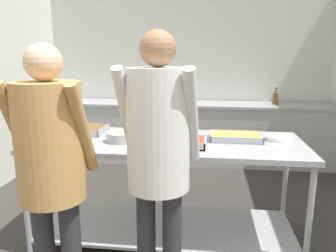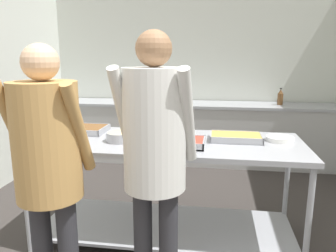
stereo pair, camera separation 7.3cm
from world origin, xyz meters
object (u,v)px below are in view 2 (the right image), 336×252
object	(u,v)px
serving_tray_roast	(81,129)
serving_tray_greens	(175,142)
guest_serving_right	(155,144)
water_bottle	(280,97)
guest_serving_left	(48,155)
plate_stack	(280,139)
serving_tray_vegetables	(236,138)
sauce_pan	(121,136)

from	to	relation	value
serving_tray_roast	serving_tray_greens	xyz separation A→B (m)	(0.90, -0.31, -0.00)
guest_serving_right	water_bottle	bearing A→B (deg)	67.16
guest_serving_left	water_bottle	xyz separation A→B (m)	(1.85, 3.09, -0.01)
plate_stack	serving_tray_roast	bearing A→B (deg)	178.31
serving_tray_greens	serving_tray_vegetables	size ratio (longest dim) A/B	1.11
serving_tray_vegetables	guest_serving_right	size ratio (longest dim) A/B	0.24
serving_tray_greens	water_bottle	bearing A→B (deg)	63.01
serving_tray_greens	plate_stack	size ratio (longest dim) A/B	2.07
serving_tray_roast	serving_tray_greens	bearing A→B (deg)	-19.11
plate_stack	guest_serving_left	xyz separation A→B (m)	(-1.49, -1.00, 0.10)
serving_tray_vegetables	water_bottle	bearing A→B (deg)	71.37
serving_tray_greens	guest_serving_right	size ratio (longest dim) A/B	0.27
serving_tray_vegetables	plate_stack	xyz separation A→B (m)	(0.36, 0.04, -0.01)
guest_serving_left	guest_serving_right	bearing A→B (deg)	13.19
serving_tray_vegetables	plate_stack	distance (m)	0.36
serving_tray_vegetables	plate_stack	size ratio (longest dim) A/B	1.86
serving_tray_roast	water_bottle	xyz separation A→B (m)	(2.10, 2.04, 0.08)
plate_stack	water_bottle	xyz separation A→B (m)	(0.36, 2.10, 0.09)
water_bottle	plate_stack	bearing A→B (deg)	-99.84
serving_tray_greens	plate_stack	bearing A→B (deg)	17.31
plate_stack	water_bottle	world-z (taller)	water_bottle
serving_tray_roast	plate_stack	world-z (taller)	serving_tray_roast
guest_serving_left	water_bottle	distance (m)	3.61
serving_tray_vegetables	guest_serving_left	size ratio (longest dim) A/B	0.25
guest_serving_left	water_bottle	world-z (taller)	guest_serving_left
serving_tray_greens	serving_tray_roast	bearing A→B (deg)	160.89
plate_stack	sauce_pan	bearing A→B (deg)	-171.02
sauce_pan	serving_tray_vegetables	bearing A→B (deg)	9.72
serving_tray_vegetables	sauce_pan	bearing A→B (deg)	-170.28
plate_stack	guest_serving_left	distance (m)	1.79
sauce_pan	guest_serving_left	size ratio (longest dim) A/B	0.22
serving_tray_roast	serving_tray_greens	distance (m)	0.95
plate_stack	water_bottle	size ratio (longest dim) A/B	0.95
sauce_pan	serving_tray_vegetables	size ratio (longest dim) A/B	0.88
sauce_pan	serving_tray_greens	world-z (taller)	sauce_pan
serving_tray_vegetables	plate_stack	bearing A→B (deg)	7.02
serving_tray_greens	guest_serving_left	xyz separation A→B (m)	(-0.65, -0.74, 0.09)
sauce_pan	water_bottle	world-z (taller)	water_bottle
sauce_pan	guest_serving_right	world-z (taller)	guest_serving_right
serving_tray_roast	guest_serving_left	bearing A→B (deg)	-76.71
plate_stack	guest_serving_right	world-z (taller)	guest_serving_right
serving_tray_roast	guest_serving_right	world-z (taller)	guest_serving_right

